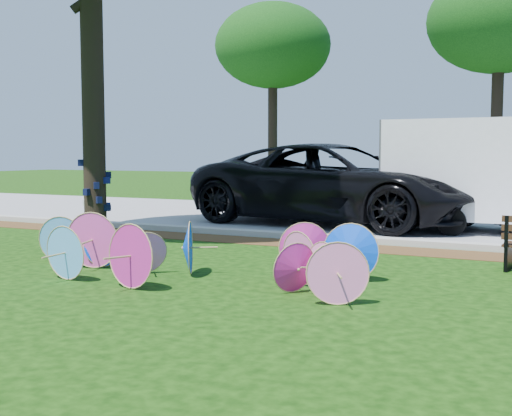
{
  "coord_description": "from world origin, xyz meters",
  "views": [
    {
      "loc": [
        4.8,
        -6.84,
        1.74
      ],
      "look_at": [
        0.5,
        2.0,
        0.9
      ],
      "focal_mm": 45.0,
      "sensor_mm": 36.0,
      "label": 1
    }
  ],
  "objects": [
    {
      "name": "cargo_trailer",
      "position": [
        2.65,
        8.03,
        1.39
      ],
      "size": [
        3.11,
        1.97,
        2.77
      ],
      "primitive_type": "cube",
      "rotation": [
        0.0,
        0.0,
        -0.0
      ],
      "color": "white",
      "rests_on": "ground"
    },
    {
      "name": "parasol_pile",
      "position": [
        0.04,
        0.73,
        0.38
      ],
      "size": [
        6.0,
        2.19,
        0.87
      ],
      "color": "#C4248D",
      "rests_on": "ground"
    },
    {
      "name": "mulch_strip",
      "position": [
        0.0,
        4.5,
        0.01
      ],
      "size": [
        90.0,
        1.0,
        0.01
      ],
      "primitive_type": "cube",
      "color": "#472D16",
      "rests_on": "ground"
    },
    {
      "name": "black_van",
      "position": [
        -0.29,
        8.09,
        0.99
      ],
      "size": [
        7.44,
        4.11,
        1.97
      ],
      "primitive_type": "imported",
      "rotation": [
        0.0,
        0.0,
        1.45
      ],
      "color": "black",
      "rests_on": "ground"
    },
    {
      "name": "bg_trees",
      "position": [
        2.18,
        15.04,
        5.77
      ],
      "size": [
        19.09,
        5.57,
        7.4
      ],
      "color": "black",
      "rests_on": "ground"
    },
    {
      "name": "ground",
      "position": [
        0.0,
        0.0,
        0.0
      ],
      "size": [
        90.0,
        90.0,
        0.0
      ],
      "primitive_type": "plane",
      "color": "black",
      "rests_on": "ground"
    },
    {
      "name": "curb",
      "position": [
        0.0,
        5.2,
        0.06
      ],
      "size": [
        90.0,
        0.3,
        0.12
      ],
      "primitive_type": "cube",
      "color": "#B7B5AD",
      "rests_on": "ground"
    },
    {
      "name": "street",
      "position": [
        0.0,
        9.35,
        0.01
      ],
      "size": [
        90.0,
        8.0,
        0.01
      ],
      "primitive_type": "cube",
      "color": "gray",
      "rests_on": "ground"
    }
  ]
}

